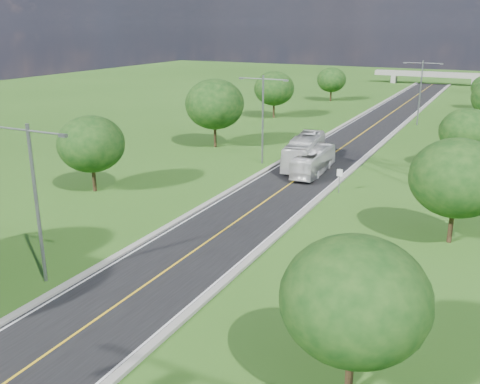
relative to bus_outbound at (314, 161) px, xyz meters
The scene contains 18 objects.
ground 16.76m from the bus_outbound, 92.74° to the left, with size 260.00×260.00×0.00m, color #2B5417.
road 22.74m from the bus_outbound, 92.02° to the left, with size 8.00×150.00×0.06m, color black.
curb_left 23.28m from the bus_outbound, 102.55° to the left, with size 0.50×150.00×0.22m, color gray.
curb_right 22.98m from the bus_outbound, 81.35° to the left, with size 0.50×150.00×0.22m, color gray.
speed_limit_sign 6.91m from the bus_outbound, 50.45° to the right, with size 0.55×0.09×2.40m.
overpass 96.70m from the bus_outbound, 90.47° to the left, with size 30.00×3.00×3.20m.
streetlight_near_left 32.37m from the bus_outbound, 102.25° to the right, with size 5.90×0.25×10.00m.
streetlight_mid_left 8.36m from the bus_outbound, 166.07° to the left, with size 5.90×0.25×10.00m.
streetlight_far_right 35.37m from the bus_outbound, 81.47° to the left, with size 5.90×0.25×10.00m.
tree_lb 22.96m from the bus_outbound, 137.65° to the right, with size 6.30×6.30×7.33m.
tree_lc 17.66m from the bus_outbound, 157.06° to the left, with size 7.56×7.56×8.79m.
tree_ld 35.65m from the bus_outbound, 120.12° to the left, with size 6.72×6.72×7.82m.
tree_le 56.86m from the bus_outbound, 105.63° to the left, with size 5.88×5.88×6.84m.
tree_ra 35.98m from the bus_outbound, 68.38° to the right, with size 6.30×6.30×7.33m.
tree_rb 20.52m from the bus_outbound, 41.22° to the right, with size 6.72×6.72×7.82m.
tree_rc 16.90m from the bus_outbound, 31.45° to the left, with size 5.88×5.88×6.84m.
bus_outbound is the anchor object (origin of this frame).
bus_inbound 3.65m from the bus_outbound, 126.28° to the left, with size 2.72×11.64×3.24m, color silver.
Camera 1 is at (18.58, -9.66, 15.54)m, focal length 40.00 mm.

